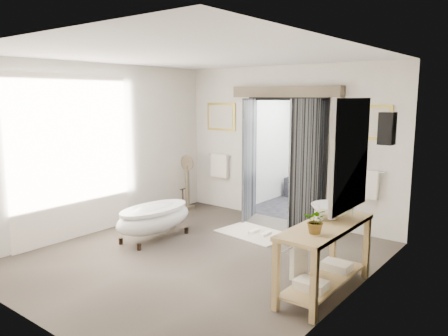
{
  "coord_description": "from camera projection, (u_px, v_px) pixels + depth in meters",
  "views": [
    {
      "loc": [
        4.09,
        -4.6,
        2.35
      ],
      "look_at": [
        0.0,
        0.6,
        1.25
      ],
      "focal_mm": 35.0,
      "sensor_mm": 36.0,
      "label": 1
    }
  ],
  "objects": [
    {
      "name": "ground_plane",
      "position": [
        199.0,
        257.0,
        6.45
      ],
      "size": [
        5.0,
        5.0,
        0.0
      ],
      "primitive_type": "plane",
      "color": "brown"
    },
    {
      "name": "room_shell",
      "position": [
        190.0,
        131.0,
        6.06
      ],
      "size": [
        4.52,
        5.02,
        2.91
      ],
      "color": "silver",
      "rests_on": "ground_plane"
    },
    {
      "name": "shower_room",
      "position": [
        321.0,
        163.0,
        9.4
      ],
      "size": [
        2.22,
        2.01,
        2.51
      ],
      "color": "black",
      "rests_on": "ground_plane"
    },
    {
      "name": "back_wall_dressing",
      "position": [
        282.0,
        139.0,
        7.99
      ],
      "size": [
        3.82,
        0.79,
        2.52
      ],
      "color": "black",
      "rests_on": "ground_plane"
    },
    {
      "name": "clawfoot_tub",
      "position": [
        154.0,
        218.0,
        7.2
      ],
      "size": [
        0.67,
        1.5,
        0.73
      ],
      "color": "black",
      "rests_on": "ground_plane"
    },
    {
      "name": "vanity",
      "position": [
        323.0,
        252.0,
        5.2
      ],
      "size": [
        0.57,
        1.6,
        0.85
      ],
      "color": "tan",
      "rests_on": "ground_plane"
    },
    {
      "name": "pedestal_mirror",
      "position": [
        187.0,
        186.0,
        9.06
      ],
      "size": [
        0.34,
        0.22,
        1.15
      ],
      "color": "brown",
      "rests_on": "ground_plane"
    },
    {
      "name": "rug",
      "position": [
        254.0,
        233.0,
        7.52
      ],
      "size": [
        1.28,
        0.93,
        0.01
      ],
      "primitive_type": "cube",
      "rotation": [
        0.0,
        0.0,
        -0.11
      ],
      "color": "beige",
      "rests_on": "ground_plane"
    },
    {
      "name": "slippers",
      "position": [
        260.0,
        233.0,
        7.45
      ],
      "size": [
        0.34,
        0.26,
        0.05
      ],
      "color": "silver",
      "rests_on": "rug"
    },
    {
      "name": "basin",
      "position": [
        332.0,
        212.0,
        5.37
      ],
      "size": [
        0.63,
        0.63,
        0.18
      ],
      "primitive_type": "imported",
      "rotation": [
        0.0,
        0.0,
        -0.24
      ],
      "color": "white",
      "rests_on": "vanity"
    },
    {
      "name": "plant",
      "position": [
        316.0,
        221.0,
        4.77
      ],
      "size": [
        0.32,
        0.29,
        0.29
      ],
      "primitive_type": "imported",
      "rotation": [
        0.0,
        0.0,
        0.27
      ],
      "color": "gray",
      "rests_on": "vanity"
    },
    {
      "name": "soap_bottle_a",
      "position": [
        319.0,
        213.0,
        5.31
      ],
      "size": [
        0.11,
        0.11,
        0.18
      ],
      "primitive_type": "imported",
      "rotation": [
        0.0,
        0.0,
        -0.43
      ],
      "color": "gray",
      "rests_on": "vanity"
    },
    {
      "name": "soap_bottle_b",
      "position": [
        341.0,
        208.0,
        5.59
      ],
      "size": [
        0.13,
        0.13,
        0.16
      ],
      "primitive_type": "imported",
      "rotation": [
        0.0,
        0.0,
        0.08
      ],
      "color": "gray",
      "rests_on": "vanity"
    }
  ]
}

